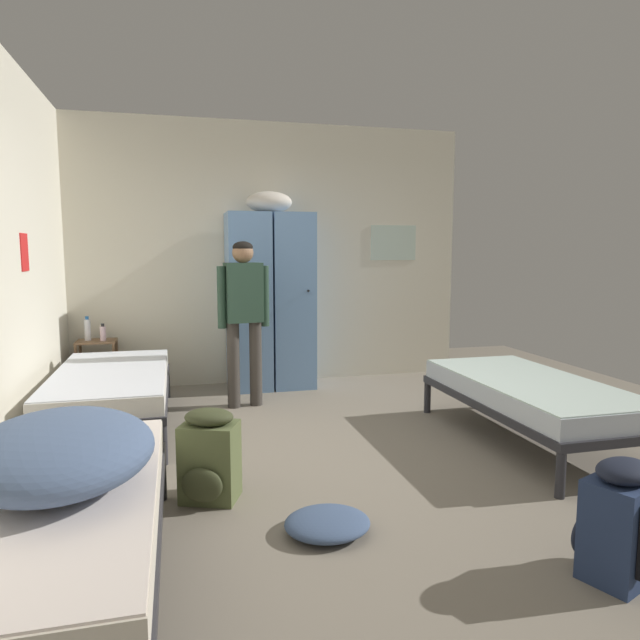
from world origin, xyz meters
TOP-DOWN VIEW (x-y plane):
  - ground_plane at (0.00, 0.00)m, footprint 7.70×7.70m
  - room_backdrop at (-1.13, 1.16)m, footprint 4.36×4.87m
  - locker_bank at (-0.07, 2.13)m, footprint 0.90×0.55m
  - shelf_unit at (-1.82, 2.16)m, footprint 0.38×0.30m
  - bed_left_front at (-1.57, -1.40)m, footprint 0.90×1.90m
  - bed_left_rear at (-1.57, 1.01)m, footprint 0.90×1.90m
  - bed_right at (1.57, -0.12)m, footprint 0.90×1.90m
  - bedding_heap at (-1.52, -1.35)m, footprint 0.76×0.88m
  - person_traveler at (-0.43, 1.43)m, footprint 0.49×0.24m
  - water_bottle at (-1.90, 2.18)m, footprint 0.06×0.06m
  - lotion_bottle at (-1.75, 2.12)m, footprint 0.06×0.06m
  - backpack_navy at (0.86, -1.81)m, footprint 0.39×0.40m
  - backpack_olive at (-0.87, -0.55)m, footprint 0.39×0.40m
  - clothes_pile_denim at (-0.30, -1.10)m, footprint 0.45×0.40m

SIDE VIEW (x-z plane):
  - ground_plane at x=0.00m, z-range 0.00..0.00m
  - clothes_pile_denim at x=-0.30m, z-range 0.00..0.11m
  - backpack_navy at x=0.86m, z-range -0.02..0.53m
  - backpack_olive at x=-0.87m, z-range -0.02..0.53m
  - shelf_unit at x=-1.82m, z-range 0.06..0.63m
  - bed_left_front at x=-1.57m, z-range 0.14..0.63m
  - bed_left_rear at x=-1.57m, z-range 0.14..0.63m
  - bed_right at x=1.57m, z-range 0.14..0.63m
  - bedding_heap at x=-1.52m, z-range 0.49..0.79m
  - lotion_bottle at x=-1.75m, z-range 0.56..0.73m
  - water_bottle at x=-1.90m, z-range 0.56..0.80m
  - person_traveler at x=-0.43m, z-range 0.16..1.71m
  - locker_bank at x=-0.07m, z-range -0.07..2.00m
  - room_backdrop at x=-1.13m, z-range 0.00..2.84m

